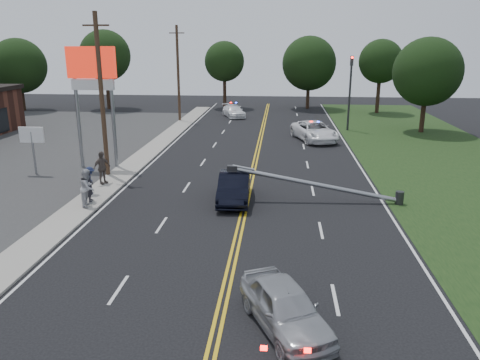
# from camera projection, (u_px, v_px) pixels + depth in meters

# --- Properties ---
(ground) EXTENTS (120.00, 120.00, 0.00)m
(ground) POSITION_uv_depth(u_px,v_px,m) (231.00, 267.00, 17.76)
(ground) COLOR black
(ground) RESTS_ON ground
(sidewalk) EXTENTS (1.80, 70.00, 0.12)m
(sidewalk) POSITION_uv_depth(u_px,v_px,m) (109.00, 184.00, 28.00)
(sidewalk) COLOR gray
(sidewalk) RESTS_ON ground
(centerline_yellow) EXTENTS (0.36, 80.00, 0.00)m
(centerline_yellow) POSITION_uv_depth(u_px,v_px,m) (249.00, 189.00, 27.32)
(centerline_yellow) COLOR gold
(centerline_yellow) RESTS_ON ground
(pylon_sign) EXTENTS (3.20, 0.35, 8.00)m
(pylon_sign) POSITION_uv_depth(u_px,v_px,m) (92.00, 78.00, 30.33)
(pylon_sign) COLOR gray
(pylon_sign) RESTS_ON ground
(small_sign) EXTENTS (1.60, 0.14, 3.10)m
(small_sign) POSITION_uv_depth(u_px,v_px,m) (32.00, 139.00, 29.74)
(small_sign) COLOR gray
(small_sign) RESTS_ON ground
(traffic_signal) EXTENTS (0.28, 0.41, 7.05)m
(traffic_signal) POSITION_uv_depth(u_px,v_px,m) (350.00, 87.00, 44.56)
(traffic_signal) COLOR #2D2D30
(traffic_signal) RESTS_ON ground
(fallen_streetlight) EXTENTS (9.36, 0.44, 1.91)m
(fallen_streetlight) POSITION_uv_depth(u_px,v_px,m) (325.00, 186.00, 24.80)
(fallen_streetlight) COLOR #2D2D30
(fallen_streetlight) RESTS_ON ground
(utility_pole_mid) EXTENTS (1.60, 0.28, 10.00)m
(utility_pole_mid) POSITION_uv_depth(u_px,v_px,m) (102.00, 96.00, 28.56)
(utility_pole_mid) COLOR #382619
(utility_pole_mid) RESTS_ON ground
(utility_pole_far) EXTENTS (1.60, 0.28, 10.00)m
(utility_pole_far) POSITION_uv_depth(u_px,v_px,m) (178.00, 74.00, 49.60)
(utility_pole_far) COLOR #382619
(utility_pole_far) RESTS_ON ground
(tree_4) EXTENTS (6.66, 6.66, 8.83)m
(tree_4) POSITION_uv_depth(u_px,v_px,m) (19.00, 66.00, 57.54)
(tree_4) COLOR black
(tree_4) RESTS_ON ground
(tree_5) EXTENTS (6.33, 6.33, 9.87)m
(tree_5) POSITION_uv_depth(u_px,v_px,m) (105.00, 56.00, 58.78)
(tree_5) COLOR black
(tree_5) RESTS_ON ground
(tree_6) EXTENTS (5.07, 5.07, 8.48)m
(tree_6) POSITION_uv_depth(u_px,v_px,m) (224.00, 62.00, 59.77)
(tree_6) COLOR black
(tree_6) RESTS_ON ground
(tree_7) EXTENTS (6.80, 6.80, 9.12)m
(tree_7) POSITION_uv_depth(u_px,v_px,m) (309.00, 63.00, 59.30)
(tree_7) COLOR black
(tree_7) RESTS_ON ground
(tree_8) EXTENTS (5.16, 5.16, 8.70)m
(tree_8) POSITION_uv_depth(u_px,v_px,m) (381.00, 61.00, 55.40)
(tree_8) COLOR black
(tree_8) RESTS_ON ground
(tree_9) EXTENTS (6.28, 6.28, 8.79)m
(tree_9) POSITION_uv_depth(u_px,v_px,m) (428.00, 72.00, 43.20)
(tree_9) COLOR black
(tree_9) RESTS_ON ground
(crashed_sedan) EXTENTS (1.79, 4.67, 1.52)m
(crashed_sedan) POSITION_uv_depth(u_px,v_px,m) (234.00, 187.00, 25.08)
(crashed_sedan) COLOR black
(crashed_sedan) RESTS_ON ground
(waiting_sedan) EXTENTS (3.24, 4.45, 1.41)m
(waiting_sedan) POSITION_uv_depth(u_px,v_px,m) (285.00, 307.00, 13.81)
(waiting_sedan) COLOR #A3A5AA
(waiting_sedan) RESTS_ON ground
(emergency_a) EXTENTS (4.35, 6.47, 1.65)m
(emergency_a) POSITION_uv_depth(u_px,v_px,m) (314.00, 131.00, 40.74)
(emergency_a) COLOR white
(emergency_a) RESTS_ON ground
(emergency_b) EXTENTS (3.40, 5.02, 1.35)m
(emergency_b) POSITION_uv_depth(u_px,v_px,m) (234.00, 111.00, 53.73)
(emergency_b) COLOR white
(emergency_b) RESTS_ON ground
(bystander_a) EXTENTS (0.54, 0.69, 1.68)m
(bystander_a) POSITION_uv_depth(u_px,v_px,m) (90.00, 186.00, 24.60)
(bystander_a) COLOR #232229
(bystander_a) RESTS_ON sidewalk
(bystander_b) EXTENTS (0.81, 1.01, 1.96)m
(bystander_b) POSITION_uv_depth(u_px,v_px,m) (88.00, 188.00, 23.88)
(bystander_b) COLOR #ADADB2
(bystander_b) RESTS_ON sidewalk
(bystander_c) EXTENTS (0.85, 1.13, 1.55)m
(bystander_c) POSITION_uv_depth(u_px,v_px,m) (90.00, 180.00, 25.86)
(bystander_c) COLOR #1A2241
(bystander_c) RESTS_ON sidewalk
(bystander_d) EXTENTS (1.02, 1.23, 1.97)m
(bystander_d) POSITION_uv_depth(u_px,v_px,m) (102.00, 168.00, 27.69)
(bystander_d) COLOR #5C5049
(bystander_d) RESTS_ON sidewalk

